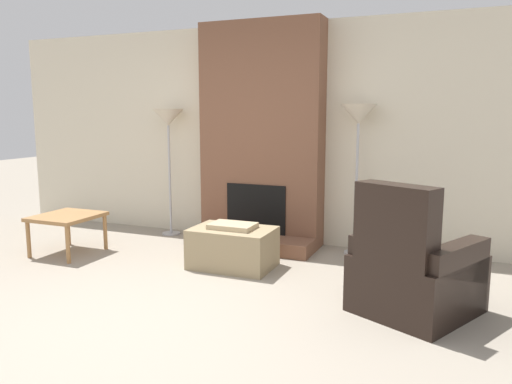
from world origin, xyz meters
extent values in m
plane|color=gray|center=(0.00, 0.00, 0.00)|extent=(24.00, 24.00, 0.00)
cube|color=beige|center=(0.00, 2.77, 1.30)|extent=(7.42, 0.06, 2.60)
cube|color=brown|center=(0.00, 2.56, 1.30)|extent=(1.46, 0.35, 2.60)
cube|color=brown|center=(0.00, 2.20, 0.08)|extent=(1.46, 0.39, 0.16)
cube|color=black|center=(0.00, 2.39, 0.45)|extent=(0.73, 0.02, 0.58)
cube|color=#998460|center=(0.10, 1.53, 0.20)|extent=(0.82, 0.56, 0.41)
cube|color=tan|center=(0.10, 1.53, 0.43)|extent=(0.45, 0.31, 0.05)
cube|color=black|center=(1.92, 1.04, 0.23)|extent=(1.08, 1.11, 0.46)
cube|color=black|center=(1.78, 0.75, 0.52)|extent=(0.64, 0.46, 1.05)
cube|color=black|center=(2.20, 0.91, 0.30)|extent=(0.49, 0.76, 0.61)
cube|color=black|center=(1.65, 1.18, 0.30)|extent=(0.49, 0.76, 0.61)
cube|color=#9E7042|center=(-1.82, 1.29, 0.42)|extent=(0.62, 0.67, 0.04)
cylinder|color=#9E7042|center=(-2.09, 0.99, 0.20)|extent=(0.04, 0.04, 0.40)
cylinder|color=#9E7042|center=(-1.55, 0.99, 0.20)|extent=(0.04, 0.04, 0.40)
cylinder|color=#9E7042|center=(-2.09, 1.59, 0.20)|extent=(0.04, 0.04, 0.40)
cylinder|color=#9E7042|center=(-1.55, 1.59, 0.20)|extent=(0.04, 0.04, 0.40)
cylinder|color=#ADADB2|center=(-1.24, 2.50, 0.01)|extent=(0.23, 0.23, 0.02)
cylinder|color=#ADADB2|center=(-1.24, 2.50, 0.71)|extent=(0.03, 0.03, 1.38)
cone|color=beige|center=(-1.24, 2.50, 1.51)|extent=(0.39, 0.39, 0.21)
cylinder|color=#ADADB2|center=(1.15, 2.50, 0.01)|extent=(0.23, 0.23, 0.02)
cylinder|color=#ADADB2|center=(1.15, 2.50, 0.73)|extent=(0.03, 0.03, 1.43)
cone|color=beige|center=(1.15, 2.50, 1.55)|extent=(0.39, 0.39, 0.21)
camera|label=1|loc=(2.18, -2.93, 1.56)|focal=35.00mm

